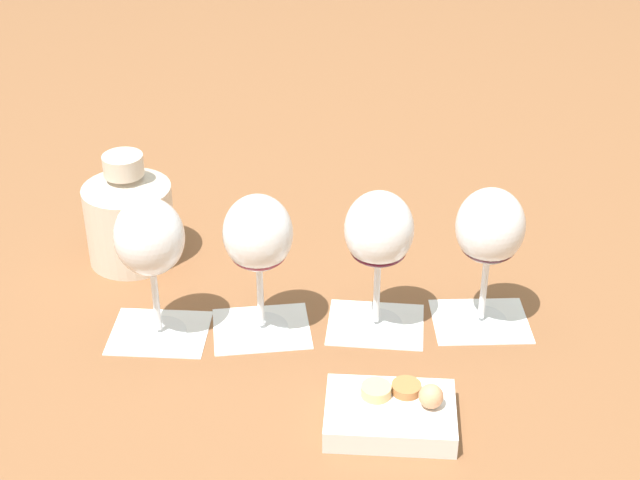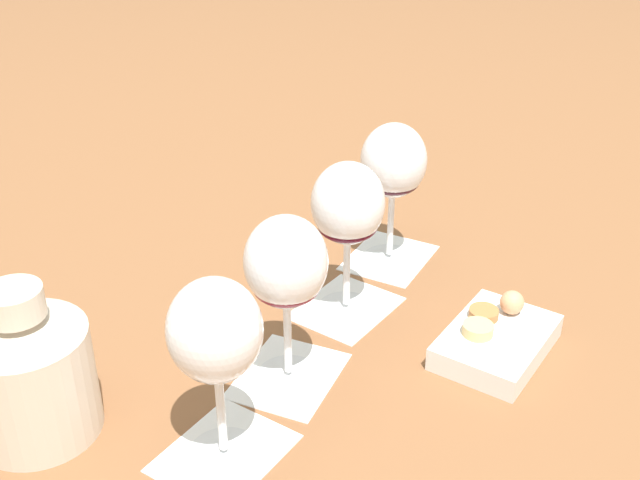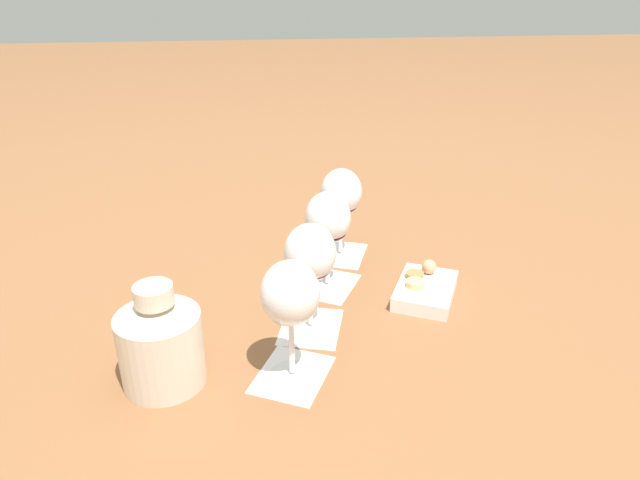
% 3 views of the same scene
% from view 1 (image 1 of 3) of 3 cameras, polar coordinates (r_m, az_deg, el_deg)
% --- Properties ---
extents(ground_plane, '(8.00, 8.00, 0.00)m').
position_cam_1_polar(ground_plane, '(1.15, 0.03, -5.09)').
color(ground_plane, brown).
extents(tasting_card_0, '(0.14, 0.13, 0.00)m').
position_cam_1_polar(tasting_card_0, '(1.16, -9.33, -5.33)').
color(tasting_card_0, white).
rests_on(tasting_card_0, ground_plane).
extents(tasting_card_1, '(0.13, 0.12, 0.00)m').
position_cam_1_polar(tasting_card_1, '(1.15, -3.42, -5.15)').
color(tasting_card_1, white).
rests_on(tasting_card_1, ground_plane).
extents(tasting_card_2, '(0.14, 0.13, 0.00)m').
position_cam_1_polar(tasting_card_2, '(1.16, 3.25, -4.91)').
color(tasting_card_2, white).
rests_on(tasting_card_2, ground_plane).
extents(tasting_card_3, '(0.14, 0.13, 0.00)m').
position_cam_1_polar(tasting_card_3, '(1.18, 9.31, -4.66)').
color(tasting_card_3, white).
rests_on(tasting_card_3, ground_plane).
extents(wine_glass_0, '(0.08, 0.08, 0.17)m').
position_cam_1_polar(wine_glass_0, '(1.09, -9.87, -0.20)').
color(wine_glass_0, white).
rests_on(wine_glass_0, tasting_card_0).
extents(wine_glass_1, '(0.08, 0.08, 0.17)m').
position_cam_1_polar(wine_glass_1, '(1.08, -3.62, 0.02)').
color(wine_glass_1, white).
rests_on(wine_glass_1, tasting_card_1).
extents(wine_glass_2, '(0.08, 0.08, 0.17)m').
position_cam_1_polar(wine_glass_2, '(1.09, 3.44, 0.24)').
color(wine_glass_2, white).
rests_on(wine_glass_2, tasting_card_2).
extents(wine_glass_3, '(0.08, 0.08, 0.17)m').
position_cam_1_polar(wine_glass_3, '(1.11, 9.85, 0.42)').
color(wine_glass_3, white).
rests_on(wine_glass_3, tasting_card_3).
extents(ceramic_vase, '(0.11, 0.11, 0.15)m').
position_cam_1_polar(ceramic_vase, '(1.27, -11.05, 1.44)').
color(ceramic_vase, beige).
rests_on(ceramic_vase, ground_plane).
extents(snack_dish, '(0.16, 0.14, 0.05)m').
position_cam_1_polar(snack_dish, '(1.02, 4.27, -9.97)').
color(snack_dish, white).
rests_on(snack_dish, ground_plane).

